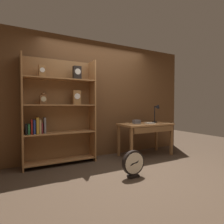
% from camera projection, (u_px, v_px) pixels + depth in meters
% --- Properties ---
extents(ground_plane, '(10.00, 10.00, 0.00)m').
position_uv_depth(ground_plane, '(130.00, 174.00, 3.16)').
color(ground_plane, '#3D2D21').
extents(back_wood_panel, '(4.80, 0.05, 2.60)m').
position_uv_depth(back_wood_panel, '(97.00, 99.00, 4.28)').
color(back_wood_panel, brown).
rests_on(back_wood_panel, ground).
extents(bookshelf, '(1.37, 0.35, 2.07)m').
position_uv_depth(bookshelf, '(59.00, 112.00, 3.68)').
color(bookshelf, '#9E6B3D').
rests_on(bookshelf, ground).
extents(workbench, '(1.22, 0.61, 0.74)m').
position_uv_depth(workbench, '(146.00, 127.00, 4.30)').
color(workbench, '#9E6B3D').
rests_on(workbench, ground).
extents(desk_lamp, '(0.19, 0.19, 0.47)m').
position_uv_depth(desk_lamp, '(157.00, 110.00, 4.52)').
color(desk_lamp, black).
rests_on(desk_lamp, workbench).
extents(toolbox_small, '(0.15, 0.11, 0.09)m').
position_uv_depth(toolbox_small, '(137.00, 122.00, 4.23)').
color(toolbox_small, '#595960').
rests_on(toolbox_small, workbench).
extents(open_repair_manual, '(0.20, 0.25, 0.02)m').
position_uv_depth(open_repair_manual, '(150.00, 123.00, 4.24)').
color(open_repair_manual, silver).
rests_on(open_repair_manual, workbench).
extents(round_clock_large, '(0.39, 0.11, 0.43)m').
position_uv_depth(round_clock_large, '(133.00, 164.00, 3.01)').
color(round_clock_large, black).
rests_on(round_clock_large, ground).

